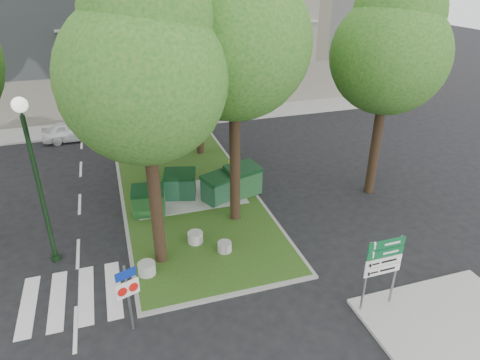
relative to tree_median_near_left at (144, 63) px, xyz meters
name	(u,v)px	position (x,y,z in m)	size (l,w,h in m)	color
ground	(218,298)	(1.41, -2.56, -7.32)	(120.00, 120.00, 0.00)	black
median_island	(186,188)	(1.91, 5.44, -7.26)	(6.00, 16.00, 0.12)	#214313
median_kerb	(186,188)	(1.91, 5.44, -7.27)	(6.30, 16.30, 0.10)	gray
sidewalk_corner	(453,327)	(7.91, -6.06, -7.26)	(5.00, 4.00, 0.12)	#999993
building_sidewalk	(149,122)	(1.41, 15.94, -7.26)	(42.00, 3.00, 0.12)	#999993
zebra_crossing	(100,292)	(-2.34, -1.06, -7.31)	(5.00, 3.00, 0.01)	silver
tree_median_near_left	(144,63)	(0.00, 0.00, 0.00)	(5.20, 5.20, 10.53)	black
tree_median_near_right	(236,27)	(3.50, 2.00, 0.67)	(5.60, 5.60, 11.46)	black
tree_median_mid	(140,41)	(0.50, 6.50, -0.34)	(4.80, 4.80, 9.99)	black
tree_median_far	(196,1)	(3.70, 9.50, 1.00)	(5.80, 5.80, 11.93)	black
tree_street_right	(392,44)	(10.50, 2.50, -0.33)	(5.00, 5.00, 10.06)	black
dumpster_a	(149,201)	(-0.09, 3.42, -6.57)	(1.53, 1.18, 1.30)	#103E13
dumpster_b	(180,184)	(1.51, 4.52, -6.55)	(1.66, 1.36, 1.34)	#123D24
dumpster_c	(218,188)	(3.11, 3.66, -6.57)	(1.67, 1.45, 1.30)	#10371E
dumpster_d	(243,180)	(4.41, 3.93, -6.49)	(1.83, 1.51, 1.47)	#123C19
bollard_left	(147,268)	(-0.69, -0.73, -6.98)	(0.62, 0.62, 0.44)	#979994
bollard_right	(225,247)	(2.30, -0.27, -7.01)	(0.54, 0.54, 0.38)	gray
bollard_mid	(195,237)	(1.37, 0.65, -6.98)	(0.61, 0.61, 0.43)	#A2A19C
litter_bin	(232,166)	(4.61, 6.40, -6.88)	(0.36, 0.36, 0.63)	#C7D919
street_lamp	(34,165)	(-3.85, 1.29, -3.38)	(0.50, 0.50, 6.27)	black
traffic_sign_pole	(127,290)	(-1.40, -3.08, -5.79)	(0.69, 0.28, 2.38)	slate
directional_sign	(383,263)	(6.14, -4.56, -5.50)	(1.28, 0.10, 2.55)	slate
car_white	(74,131)	(-3.48, 14.08, -6.68)	(1.50, 3.72, 1.27)	white
car_silver	(217,111)	(6.13, 15.12, -6.62)	(1.48, 4.25, 1.40)	#ABAEB4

